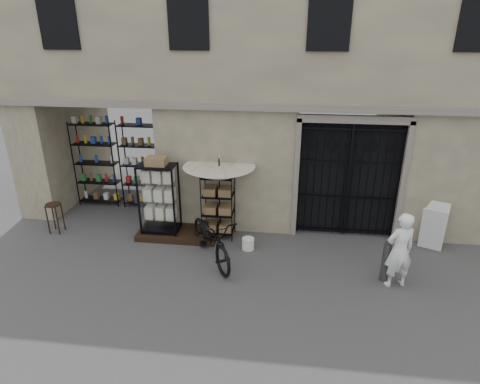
# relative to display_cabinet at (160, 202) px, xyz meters

# --- Properties ---
(ground) EXTENTS (80.00, 80.00, 0.00)m
(ground) POSITION_rel_display_cabinet_xyz_m (2.82, -1.51, -0.93)
(ground) COLOR black
(ground) RESTS_ON ground
(main_building) EXTENTS (14.00, 4.00, 9.00)m
(main_building) POSITION_rel_display_cabinet_xyz_m (2.82, 2.49, 3.57)
(main_building) COLOR tan
(main_building) RESTS_ON ground
(shop_recess) EXTENTS (3.00, 1.70, 3.00)m
(shop_recess) POSITION_rel_display_cabinet_xyz_m (-1.68, 1.29, 0.57)
(shop_recess) COLOR black
(shop_recess) RESTS_ON ground
(shop_shelving) EXTENTS (2.70, 0.50, 2.50)m
(shop_shelving) POSITION_rel_display_cabinet_xyz_m (-1.73, 1.79, 0.32)
(shop_shelving) COLOR black
(shop_shelving) RESTS_ON ground
(iron_gate) EXTENTS (2.50, 0.21, 3.00)m
(iron_gate) POSITION_rel_display_cabinet_xyz_m (4.57, 0.76, 0.57)
(iron_gate) COLOR black
(iron_gate) RESTS_ON ground
(step_platform) EXTENTS (2.00, 0.90, 0.15)m
(step_platform) POSITION_rel_display_cabinet_xyz_m (0.42, 0.04, -0.86)
(step_platform) COLOR black
(step_platform) RESTS_ON ground
(display_cabinet) EXTENTS (0.90, 0.59, 1.89)m
(display_cabinet) POSITION_rel_display_cabinet_xyz_m (0.00, 0.00, 0.00)
(display_cabinet) COLOR black
(display_cabinet) RESTS_ON step_platform
(wire_rack) EXTENTS (0.80, 0.61, 1.71)m
(wire_rack) POSITION_rel_display_cabinet_xyz_m (1.44, 0.18, -0.09)
(wire_rack) COLOR black
(wire_rack) RESTS_ON ground
(market_umbrella) EXTENTS (1.74, 1.76, 2.47)m
(market_umbrella) POSITION_rel_display_cabinet_xyz_m (1.48, 0.19, 0.84)
(market_umbrella) COLOR black
(market_umbrella) RESTS_ON ground
(white_bucket) EXTENTS (0.37, 0.37, 0.28)m
(white_bucket) POSITION_rel_display_cabinet_xyz_m (2.25, -0.39, -0.79)
(white_bucket) COLOR white
(white_bucket) RESTS_ON ground
(bicycle) EXTENTS (1.22, 1.34, 2.12)m
(bicycle) POSITION_rel_display_cabinet_xyz_m (1.47, -0.97, -0.93)
(bicycle) COLOR black
(bicycle) RESTS_ON ground
(wooden_stool) EXTENTS (0.40, 0.40, 0.79)m
(wooden_stool) POSITION_rel_display_cabinet_xyz_m (-2.76, -0.13, -0.52)
(wooden_stool) COLOR black
(wooden_stool) RESTS_ON ground
(steel_bollard) EXTENTS (0.18, 0.18, 0.87)m
(steel_bollard) POSITION_rel_display_cabinet_xyz_m (5.20, -1.32, -0.50)
(steel_bollard) COLOR #525356
(steel_bollard) RESTS_ON ground
(shopkeeper) EXTENTS (1.06, 1.73, 0.39)m
(shopkeeper) POSITION_rel_display_cabinet_xyz_m (5.38, -1.47, -0.93)
(shopkeeper) COLOR white
(shopkeeper) RESTS_ON ground
(easel_sign) EXTENTS (0.72, 0.76, 1.10)m
(easel_sign) POSITION_rel_display_cabinet_xyz_m (6.57, 0.17, -0.36)
(easel_sign) COLOR silver
(easel_sign) RESTS_ON ground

